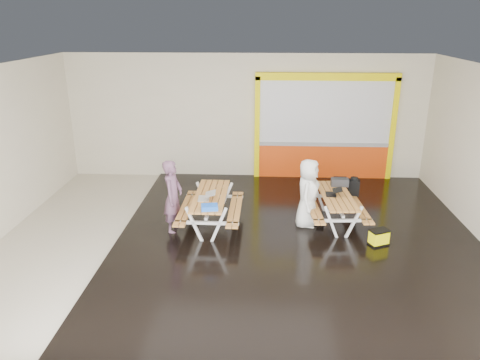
# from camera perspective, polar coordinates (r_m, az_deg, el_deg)

# --- Properties ---
(room) EXTENTS (10.02, 8.02, 3.52)m
(room) POSITION_cam_1_polar(r_m,az_deg,el_deg) (9.03, -0.29, 2.55)
(room) COLOR beige
(room) RESTS_ON ground
(deck) EXTENTS (7.50, 7.98, 0.05)m
(deck) POSITION_cam_1_polar(r_m,az_deg,el_deg) (9.70, 7.19, -7.36)
(deck) COLOR black
(deck) RESTS_ON room
(kiosk) EXTENTS (3.88, 0.16, 3.00)m
(kiosk) POSITION_cam_1_polar(r_m,az_deg,el_deg) (13.01, 10.47, 6.20)
(kiosk) COLOR #D8400C
(kiosk) RESTS_ON room
(picnic_table_left) EXTENTS (1.35, 1.96, 0.78)m
(picnic_table_left) POSITION_cam_1_polar(r_m,az_deg,el_deg) (9.97, -3.68, -2.84)
(picnic_table_left) COLOR #CC8539
(picnic_table_left) RESTS_ON deck
(picnic_table_right) EXTENTS (1.35, 1.89, 0.73)m
(picnic_table_right) POSITION_cam_1_polar(r_m,az_deg,el_deg) (10.30, 11.88, -2.70)
(picnic_table_right) COLOR #CC8539
(picnic_table_right) RESTS_ON deck
(person_left) EXTENTS (0.47, 0.64, 1.61)m
(person_left) POSITION_cam_1_polar(r_m,az_deg,el_deg) (9.78, -8.37, -2.09)
(person_left) COLOR #65435B
(person_left) RESTS_ON deck
(person_right) EXTENTS (0.68, 0.87, 1.57)m
(person_right) POSITION_cam_1_polar(r_m,az_deg,el_deg) (10.07, 8.48, -1.72)
(person_right) COLOR white
(person_right) RESTS_ON deck
(laptop_left) EXTENTS (0.39, 0.35, 0.16)m
(laptop_left) POSITION_cam_1_polar(r_m,az_deg,el_deg) (9.67, -4.25, -2.09)
(laptop_left) COLOR silver
(laptop_left) RESTS_ON picnic_table_left
(laptop_right) EXTENTS (0.36, 0.33, 0.15)m
(laptop_right) POSITION_cam_1_polar(r_m,az_deg,el_deg) (10.21, 11.57, -1.57)
(laptop_right) COLOR black
(laptop_right) RESTS_ON picnic_table_right
(blue_pouch) EXTENTS (0.36, 0.28, 0.10)m
(blue_pouch) POSITION_cam_1_polar(r_m,az_deg,el_deg) (9.15, -3.83, -3.41)
(blue_pouch) COLOR blue
(blue_pouch) RESTS_ON picnic_table_left
(toolbox) EXTENTS (0.40, 0.21, 0.23)m
(toolbox) POSITION_cam_1_polar(r_m,az_deg,el_deg) (10.76, 12.34, -0.26)
(toolbox) COLOR black
(toolbox) RESTS_ON picnic_table_right
(backpack) EXTENTS (0.29, 0.21, 0.45)m
(backpack) POSITION_cam_1_polar(r_m,az_deg,el_deg) (11.01, 14.00, -0.80)
(backpack) COLOR black
(backpack) RESTS_ON picnic_table_right
(dark_case) EXTENTS (0.36, 0.28, 0.13)m
(dark_case) POSITION_cam_1_polar(r_m,az_deg,el_deg) (10.39, 9.46, -5.02)
(dark_case) COLOR black
(dark_case) RESTS_ON deck
(fluke_bag) EXTENTS (0.45, 0.38, 0.33)m
(fluke_bag) POSITION_cam_1_polar(r_m,az_deg,el_deg) (9.71, 16.95, -6.89)
(fluke_bag) COLOR black
(fluke_bag) RESTS_ON deck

